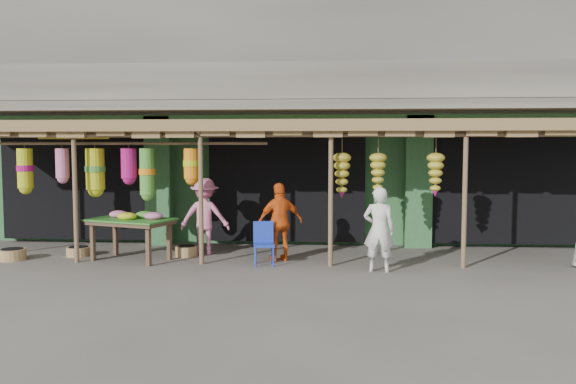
# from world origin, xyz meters

# --- Properties ---
(ground) EXTENTS (80.00, 80.00, 0.00)m
(ground) POSITION_xyz_m (0.00, 0.00, 0.00)
(ground) COLOR #514C47
(ground) RESTS_ON ground
(building) EXTENTS (16.40, 6.80, 7.00)m
(building) POSITION_xyz_m (-0.00, 4.87, 3.37)
(building) COLOR gray
(building) RESTS_ON ground
(awning) EXTENTS (14.00, 2.70, 2.79)m
(awning) POSITION_xyz_m (-0.15, 0.80, 2.58)
(awning) COLOR brown
(awning) RESTS_ON ground
(flower_table) EXTENTS (1.86, 1.44, 0.98)m
(flower_table) POSITION_xyz_m (-2.97, 0.11, 0.79)
(flower_table) COLOR #4F3928
(flower_table) RESTS_ON ground
(blue_chair) EXTENTS (0.46, 0.46, 0.83)m
(blue_chair) POSITION_xyz_m (-0.29, -0.15, 0.46)
(blue_chair) COLOR #1C37B7
(blue_chair) RESTS_ON ground
(basket_left) EXTENTS (0.69, 0.69, 0.22)m
(basket_left) POSITION_xyz_m (-5.42, -0.04, 0.11)
(basket_left) COLOR #9B7D46
(basket_left) RESTS_ON ground
(basket_mid) EXTENTS (0.60, 0.60, 0.19)m
(basket_mid) POSITION_xyz_m (-4.27, 0.47, 0.09)
(basket_mid) COLOR #A38249
(basket_mid) RESTS_ON ground
(basket_right) EXTENTS (0.57, 0.57, 0.21)m
(basket_right) POSITION_xyz_m (-2.00, 0.59, 0.11)
(basket_right) COLOR #A0884B
(basket_right) RESTS_ON ground
(person_front) EXTENTS (0.61, 0.45, 1.55)m
(person_front) POSITION_xyz_m (1.88, -0.64, 0.78)
(person_front) COLOR silver
(person_front) RESTS_ON ground
(person_vendor) EXTENTS (1.00, 0.71, 1.57)m
(person_vendor) POSITION_xyz_m (0.00, 0.23, 0.78)
(person_vendor) COLOR #E65915
(person_vendor) RESTS_ON ground
(person_shopper) EXTENTS (1.06, 0.63, 1.62)m
(person_shopper) POSITION_xyz_m (-1.66, 0.85, 0.81)
(person_shopper) COLOR pink
(person_shopper) RESTS_ON ground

